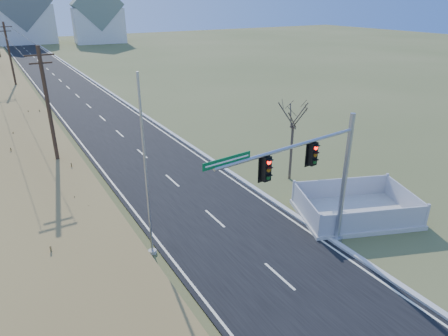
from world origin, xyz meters
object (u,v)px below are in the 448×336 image
bare_tree (294,113)px  traffic_signal_mast (321,175)px  fence_enclosure (355,211)px  open_sign (305,207)px  flagpole (147,189)px

bare_tree → traffic_signal_mast: bearing=-121.7°
traffic_signal_mast → fence_enclosure: 6.24m
traffic_signal_mast → fence_enclosure: traffic_signal_mast is taller
fence_enclosure → bare_tree: bearing=110.4°
open_sign → bare_tree: (2.31, 4.21, 4.38)m
flagpole → bare_tree: flagpole is taller
traffic_signal_mast → bare_tree: traffic_signal_mast is taller
flagpole → fence_enclosure: bearing=-12.4°
open_sign → flagpole: flagpole is taller
fence_enclosure → flagpole: bearing=-171.6°
traffic_signal_mast → open_sign: 5.59m
traffic_signal_mast → open_sign: (2.32, 3.30, -3.88)m
fence_enclosure → bare_tree: bare_tree is taller
open_sign → flagpole: bearing=-154.9°
traffic_signal_mast → bare_tree: 8.83m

